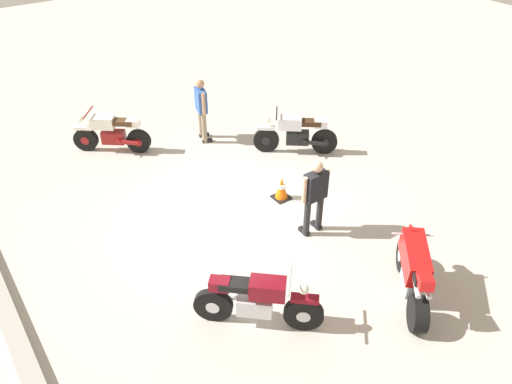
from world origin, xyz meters
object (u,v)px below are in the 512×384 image
Objects in this scene: motorcycle_silver_cruiser at (296,134)px; motorcycle_maroon_cruiser at (257,301)px; person_in_black_shirt at (315,193)px; traffic_cone at (282,188)px; motorcycle_red_sportbike at (414,270)px; motorcycle_cream_vintage at (112,134)px; person_in_blue_shirt at (201,106)px.

motorcycle_silver_cruiser is 1.06× the size of motorcycle_maroon_cruiser.
traffic_cone is (1.26, -0.20, -0.67)m from person_in_black_shirt.
person_in_black_shirt is at bearing 71.92° from motorcycle_maroon_cruiser.
motorcycle_cream_vintage is at bearing 56.33° from motorcycle_red_sportbike.
motorcycle_cream_vintage is 0.94× the size of motorcycle_silver_cruiser.
person_in_blue_shirt is at bearing -161.40° from motorcycle_cream_vintage.
motorcycle_cream_vintage is at bearing 28.12° from traffic_cone.
motorcycle_cream_vintage is at bearing 175.04° from person_in_blue_shirt.
motorcycle_maroon_cruiser is (-3.88, 3.97, 0.00)m from motorcycle_silver_cruiser.
person_in_blue_shirt is at bearing -1.87° from person_in_black_shirt.
motorcycle_red_sportbike reaches higher than motorcycle_maroon_cruiser.
motorcycle_maroon_cruiser is at bearing 135.68° from traffic_cone.
person_in_black_shirt is (-5.35, -1.98, 0.45)m from motorcycle_cream_vintage.
person_in_blue_shirt is 3.35m from traffic_cone.
motorcycle_cream_vintage is at bearing 2.22° from motorcycle_silver_cruiser.
person_in_black_shirt is at bearing 170.85° from traffic_cone.
person_in_black_shirt is (1.26, -2.26, 0.41)m from motorcycle_maroon_cruiser.
motorcycle_red_sportbike is at bearing 20.44° from motorcycle_maroon_cruiser.
motorcycle_maroon_cruiser is 2.62m from person_in_black_shirt.
traffic_cone is (2.52, -2.46, -0.26)m from motorcycle_maroon_cruiser.
person_in_blue_shirt reaches higher than person_in_black_shirt.
motorcycle_red_sportbike is (-7.63, -2.19, 0.11)m from motorcycle_cream_vintage.
traffic_cone is at bearing -8.95° from person_in_black_shirt.
person_in_blue_shirt reaches higher than motorcycle_maroon_cruiser.
motorcycle_silver_cruiser is at bearing 23.27° from motorcycle_red_sportbike.
motorcycle_red_sportbike is 6.83m from person_in_blue_shirt.
motorcycle_maroon_cruiser is at bearing -97.02° from person_in_blue_shirt.
person_in_blue_shirt reaches higher than motorcycle_silver_cruiser.
motorcycle_silver_cruiser is at bearing -35.47° from person_in_blue_shirt.
person_in_blue_shirt reaches higher than traffic_cone.
traffic_cone is at bearing 157.32° from motorcycle_cream_vintage.
motorcycle_red_sportbike is 0.97× the size of person_in_blue_shirt.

